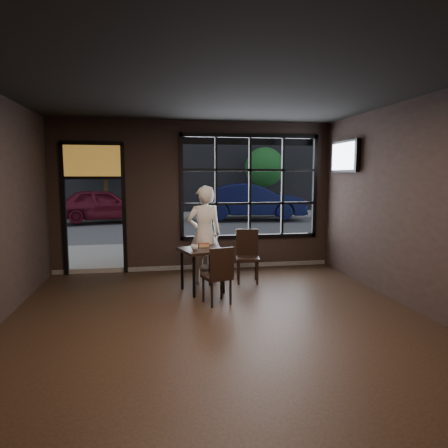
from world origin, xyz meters
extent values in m
cube|color=black|center=(0.00, 0.00, -0.01)|extent=(6.00, 7.00, 0.02)
cube|color=black|center=(0.00, 0.00, 3.21)|extent=(6.00, 7.00, 0.02)
cube|color=black|center=(3.00, 0.00, 1.60)|extent=(0.04, 7.00, 3.20)
cube|color=black|center=(1.20, 3.50, 1.80)|extent=(3.06, 0.12, 2.28)
cube|color=orange|center=(-2.10, 3.50, 2.35)|extent=(1.20, 0.06, 0.70)
cube|color=#545456|center=(0.00, 24.00, -0.02)|extent=(60.00, 41.00, 0.04)
cube|color=#5B5956|center=(0.00, 23.00, 7.50)|extent=(28.00, 12.00, 15.00)
cube|color=black|center=(-0.06, 1.81, 0.39)|extent=(0.89, 0.89, 0.77)
cube|color=black|center=(0.09, 1.10, 0.47)|extent=(0.50, 0.50, 0.94)
cube|color=black|center=(0.87, 2.27, 0.50)|extent=(0.50, 0.50, 1.01)
imported|color=white|center=(0.06, 2.43, 0.93)|extent=(0.73, 0.53, 1.86)
imported|color=silver|center=(-0.20, 1.69, 0.82)|extent=(0.14, 0.14, 0.10)
cube|color=black|center=(2.93, 2.53, 2.43)|extent=(0.12, 1.09, 0.64)
imported|color=#0C1034|center=(3.47, 12.62, 0.90)|extent=(5.02, 2.30, 1.59)
imported|color=#5B1020|center=(-3.08, 12.71, 0.80)|extent=(4.35, 2.42, 1.40)
cylinder|color=#332114|center=(-3.23, 15.45, 1.21)|extent=(0.22, 0.22, 2.41)
sphere|color=#216126|center=(-3.23, 15.45, 3.17)|extent=(2.63, 2.63, 2.63)
cylinder|color=#332114|center=(4.86, 15.46, 0.95)|extent=(0.17, 0.17, 1.89)
sphere|color=#23521C|center=(4.86, 15.46, 2.49)|extent=(2.07, 2.07, 2.07)
camera|label=1|loc=(-0.85, -5.06, 2.05)|focal=32.00mm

